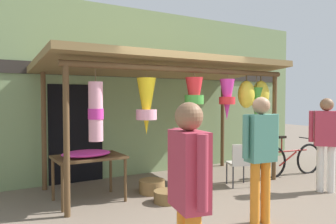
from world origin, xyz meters
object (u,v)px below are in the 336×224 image
customer_foreground (326,136)px  shopper_by_bananas (189,188)px  wicker_basket_by_table (167,197)px  vendor_in_orange (261,149)px  folding_chair (240,161)px  flower_heap_on_table (87,153)px  wicker_basket_spare (152,186)px  parked_bicycle (291,160)px  display_table (89,161)px

customer_foreground → shopper_by_bananas: size_ratio=1.02×
wicker_basket_by_table → vendor_in_orange: vendor_in_orange is taller
folding_chair → vendor_in_orange: bearing=-125.1°
wicker_basket_by_table → shopper_by_bananas: size_ratio=0.26×
flower_heap_on_table → wicker_basket_spare: bearing=-3.0°
wicker_basket_by_table → parked_bicycle: 3.38m
parked_bicycle → wicker_basket_by_table: bearing=-176.0°
display_table → shopper_by_bananas: (-0.20, -3.23, 0.33)m
wicker_basket_by_table → shopper_by_bananas: (-1.28, -2.49, 0.90)m
flower_heap_on_table → parked_bicycle: (4.49, -0.44, -0.47)m
display_table → vendor_in_orange: vendor_in_orange is taller
vendor_in_orange → customer_foreground: (2.19, 0.49, -0.01)m
wicker_basket_spare → wicker_basket_by_table: bearing=-94.1°
flower_heap_on_table → wicker_basket_by_table: flower_heap_on_table is taller
wicker_basket_spare → vendor_in_orange: bearing=-74.4°
vendor_in_orange → customer_foreground: bearing=12.6°
wicker_basket_by_table → parked_bicycle: parked_bicycle is taller
parked_bicycle → shopper_by_bananas: size_ratio=1.03×
wicker_basket_spare → parked_bicycle: (3.32, -0.37, 0.23)m
display_table → parked_bicycle: parked_bicycle is taller
shopper_by_bananas → flower_heap_on_table: bearing=87.2°
vendor_in_orange → wicker_basket_by_table: bearing=113.1°
wicker_basket_spare → display_table: bearing=173.3°
folding_chair → flower_heap_on_table: bearing=169.1°
flower_heap_on_table → wicker_basket_by_table: size_ratio=1.81×
vendor_in_orange → shopper_by_bananas: size_ratio=1.03×
customer_foreground → display_table: bearing=156.4°
shopper_by_bananas → customer_foreground: bearing=20.4°
display_table → shopper_by_bananas: bearing=-93.6°
wicker_basket_by_table → vendor_in_orange: (0.62, -1.45, 0.94)m
folding_chair → customer_foreground: customer_foreground is taller
flower_heap_on_table → folding_chair: (2.85, -0.55, -0.31)m
display_table → wicker_basket_by_table: (1.08, -0.74, -0.58)m
parked_bicycle → vendor_in_orange: 3.29m
flower_heap_on_table → parked_bicycle: parked_bicycle is taller
folding_chair → parked_bicycle: size_ratio=0.48×
flower_heap_on_table → shopper_by_bananas: size_ratio=0.48×
folding_chair → wicker_basket_spare: bearing=163.8°
display_table → wicker_basket_spare: (1.12, -0.13, -0.56)m
wicker_basket_by_table → parked_bicycle: size_ratio=0.26×
display_table → shopper_by_bananas: 3.25m
wicker_basket_spare → folding_chair: bearing=-16.2°
display_table → customer_foreground: size_ratio=0.65×
wicker_basket_by_table → parked_bicycle: (3.36, 0.23, 0.25)m
shopper_by_bananas → vendor_in_orange: bearing=28.6°
flower_heap_on_table → folding_chair: 2.92m
folding_chair → customer_foreground: size_ratio=0.49×
customer_foreground → parked_bicycle: bearing=65.2°
parked_bicycle → wicker_basket_spare: bearing=173.6°
flower_heap_on_table → customer_foreground: bearing=-22.5°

